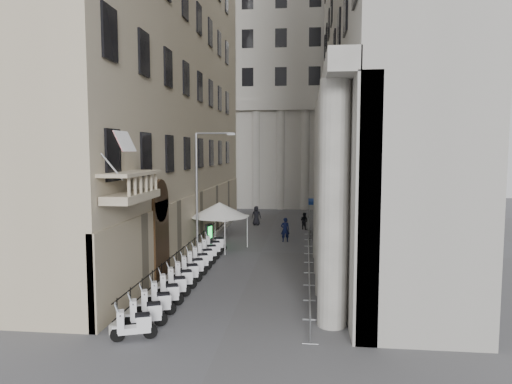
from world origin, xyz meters
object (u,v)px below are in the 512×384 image
at_px(street_lamp, 201,183).
at_px(pedestrian_b, 304,221).
at_px(scooter_0, 135,340).
at_px(security_tent, 215,209).
at_px(pedestrian_a, 285,230).
at_px(info_kiosk, 209,234).

height_order(street_lamp, pedestrian_b, street_lamp).
bearing_deg(scooter_0, security_tent, -19.70).
bearing_deg(pedestrian_a, street_lamp, 38.12).
relative_size(scooter_0, pedestrian_b, 0.96).
bearing_deg(info_kiosk, security_tent, -18.58).
height_order(security_tent, pedestrian_b, security_tent).
xyz_separation_m(security_tent, pedestrian_a, (5.13, 2.37, -1.90)).
bearing_deg(street_lamp, info_kiosk, 96.10).
distance_m(street_lamp, info_kiosk, 5.54).
xyz_separation_m(security_tent, pedestrian_b, (6.60, 8.19, -2.08)).
distance_m(info_kiosk, pedestrian_b, 10.59).
bearing_deg(street_lamp, security_tent, 86.16).
bearing_deg(scooter_0, street_lamp, -18.36).
distance_m(street_lamp, pedestrian_a, 8.75).
bearing_deg(info_kiosk, pedestrian_a, 35.32).
xyz_separation_m(security_tent, street_lamp, (-0.27, -3.20, 2.15)).
xyz_separation_m(street_lamp, pedestrian_a, (5.40, 5.57, -4.05)).
distance_m(info_kiosk, pedestrian_a, 6.05).
xyz_separation_m(scooter_0, pedestrian_b, (6.28, 25.25, 0.78)).
relative_size(security_tent, street_lamp, 0.50).
bearing_deg(street_lamp, pedestrian_a, 46.83).
relative_size(street_lamp, info_kiosk, 5.17).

